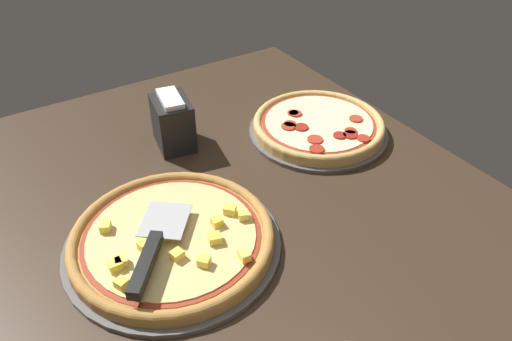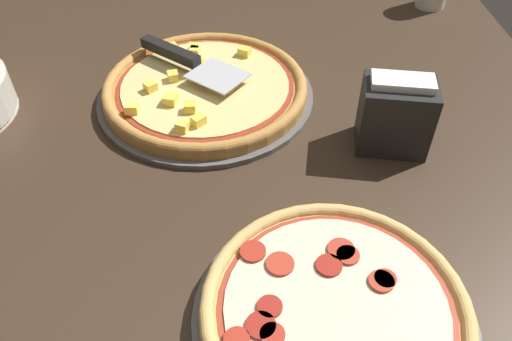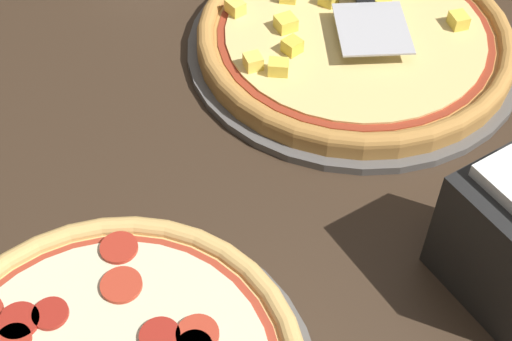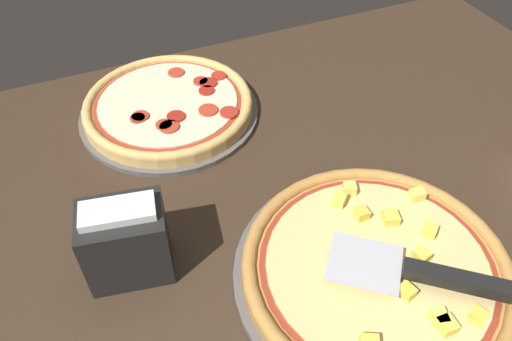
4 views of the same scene
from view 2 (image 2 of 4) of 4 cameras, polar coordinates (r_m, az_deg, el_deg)
ground_plane at (r=89.09cm, az=-6.22°, el=4.08°), size 134.57×118.35×3.60cm
pizza_pan_front at (r=94.60cm, az=-5.72°, el=8.55°), size 39.93×39.93×1.00cm
pizza_front at (r=93.55cm, az=-5.83°, el=9.48°), size 37.53×37.53×3.64cm
pizza_pan_back at (r=63.17cm, az=8.85°, el=-16.25°), size 34.11×34.11×1.00cm
pizza_back at (r=61.44cm, az=9.01°, el=-15.29°), size 32.06×32.06×2.89cm
serving_spatula at (r=97.01cm, az=-8.55°, el=12.72°), size 21.26×18.71×2.00cm
napkin_holder at (r=83.07cm, az=15.64°, el=6.18°), size 12.50×9.96×12.96cm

